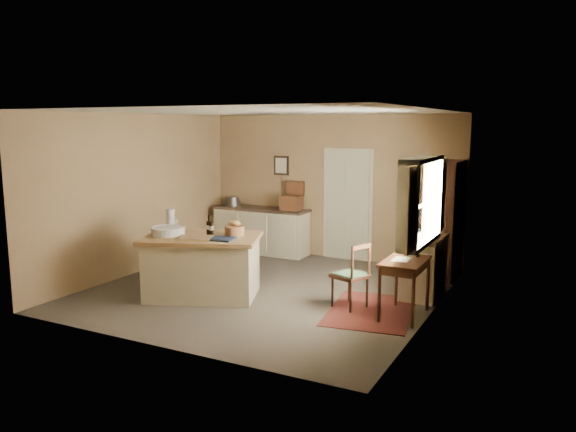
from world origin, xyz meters
name	(u,v)px	position (x,y,z in m)	size (l,w,h in m)	color
ground	(267,290)	(0.00, 0.00, 0.00)	(5.00, 5.00, 0.00)	#534A40
wall_back	(331,187)	(0.00, 2.50, 1.35)	(5.00, 0.10, 2.70)	#8E6F4B
wall_front	(155,231)	(0.00, -2.50, 1.35)	(5.00, 0.10, 2.70)	#8E6F4B
wall_left	(138,194)	(-2.50, 0.00, 1.35)	(0.10, 5.00, 2.70)	#8E6F4B
wall_right	(434,215)	(2.50, 0.00, 1.35)	(0.10, 5.00, 2.70)	#8E6F4B
ceiling	(265,111)	(0.00, 0.00, 2.70)	(5.00, 5.00, 0.00)	silver
door	(347,204)	(0.35, 2.47, 1.05)	(0.97, 0.06, 2.11)	#B9B79A
framed_prints	(341,168)	(0.20, 2.48, 1.72)	(2.82, 0.02, 0.38)	black
window	(425,201)	(2.42, -0.20, 1.55)	(0.25, 1.99, 1.12)	beige
work_island	(202,264)	(-0.69, -0.70, 0.48)	(1.94, 1.61, 1.20)	beige
sideboard	(262,229)	(-1.34, 2.20, 0.48)	(1.94, 0.55, 1.18)	beige
rug	(371,311)	(1.75, -0.21, 0.00)	(1.10, 1.60, 0.01)	#571C1A
writing_desk	(405,267)	(2.20, -0.21, 0.66)	(0.51, 0.84, 0.82)	#3A1F10
desk_chair	(350,276)	(1.43, -0.19, 0.45)	(0.42, 0.42, 0.90)	black
right_cabinet	(423,266)	(2.20, 0.81, 0.46)	(0.54, 0.96, 0.99)	beige
shelving_unit	(452,220)	(2.35, 2.00, 0.97)	(0.33, 0.87, 1.94)	black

